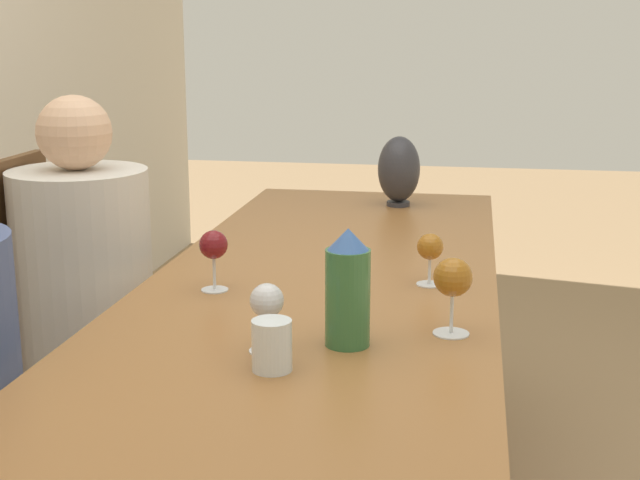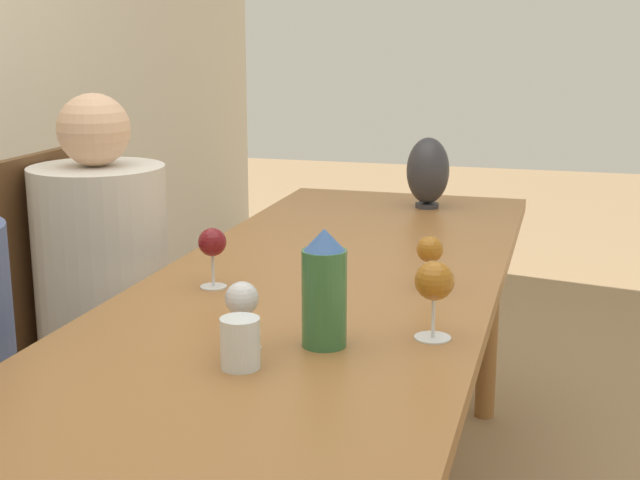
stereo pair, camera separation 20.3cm
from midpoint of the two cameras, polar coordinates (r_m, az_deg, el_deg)
The scene contains 10 objects.
dining_table at distance 1.93m, azimuth 1.70°, elevation -6.19°, with size 2.67×0.81×0.77m.
water_bottle at distance 1.62m, azimuth 3.86°, elevation -3.23°, with size 0.08×0.08×0.22m.
water_tumbler at distance 1.54m, azimuth -1.35°, elevation -6.68°, with size 0.07×0.07×0.09m.
vase at distance 2.91m, azimuth 8.92°, elevation 4.35°, with size 0.14×0.14×0.23m.
wine_glass_0 at distance 2.01m, azimuth 9.93°, elevation -0.75°, with size 0.06×0.06×0.12m.
wine_glass_1 at distance 1.99m, azimuth -4.03°, elevation -0.31°, with size 0.06×0.06×0.14m.
wine_glass_2 at distance 1.61m, azimuth -1.42°, elevation -4.01°, with size 0.07×0.07×0.13m.
wine_glass_5 at distance 1.69m, azimuth 10.78°, elevation -2.76°, with size 0.08×0.08×0.15m.
chair_far at distance 2.56m, azimuth -12.91°, elevation -5.45°, with size 0.44×0.44×1.00m.
person_far at distance 2.49m, azimuth -11.12°, elevation -3.51°, with size 0.36×0.36×1.17m.
Camera 2 is at (-1.74, -0.54, 1.34)m, focal length 50.00 mm.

